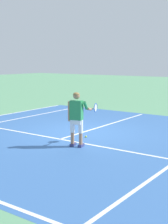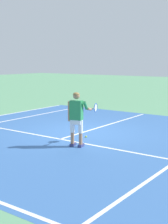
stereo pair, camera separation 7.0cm
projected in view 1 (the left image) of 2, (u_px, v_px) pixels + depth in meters
ground_plane at (84, 132)px, 12.33m from camera, size 80.00×80.00×0.00m
court_inner_surface at (77, 134)px, 11.94m from camera, size 10.98×11.33×0.00m
line_service at (60, 139)px, 11.19m from camera, size 8.23×0.10×0.01m
line_centre_service at (109, 124)px, 13.76m from camera, size 0.10×6.40×0.01m
line_singles_left at (1, 122)px, 14.31m from camera, size 0.10×10.93×0.01m
tennis_player at (77, 115)px, 10.11m from camera, size 0.59×1.21×1.71m
tennis_ball_near_feet at (86, 137)px, 11.44m from camera, size 0.07×0.07×0.07m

